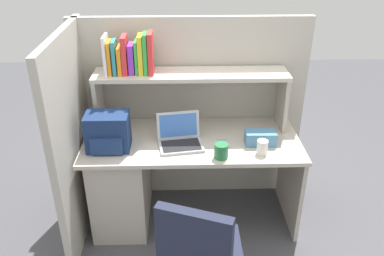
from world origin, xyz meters
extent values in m
plane|color=#4C4C51|center=(0.00, 0.00, 0.00)|extent=(8.00, 8.00, 0.00)
cube|color=beige|center=(0.00, 0.00, 0.71)|extent=(1.60, 0.70, 0.03)
cube|color=#B6AD9F|center=(-0.55, 0.00, 0.35)|extent=(0.40, 0.64, 0.70)
cube|color=#B6AD9F|center=(0.78, 0.00, 0.35)|extent=(0.03, 0.64, 0.70)
cube|color=#B2ADA0|center=(0.00, 0.38, 0.78)|extent=(1.84, 0.05, 1.55)
cube|color=#B2ADA0|center=(-0.85, -0.05, 0.78)|extent=(0.05, 1.06, 1.55)
cube|color=#B3A99C|center=(-0.70, 0.20, 0.94)|extent=(0.03, 0.28, 0.42)
cube|color=#B3A99C|center=(0.70, 0.20, 0.94)|extent=(0.03, 0.28, 0.42)
cube|color=beige|center=(0.00, 0.20, 1.17)|extent=(1.44, 0.28, 0.03)
cube|color=white|center=(-0.61, 0.20, 1.32)|extent=(0.02, 0.18, 0.28)
cube|color=orange|center=(-0.58, 0.20, 1.30)|extent=(0.03, 0.14, 0.24)
cube|color=teal|center=(-0.55, 0.19, 1.30)|extent=(0.03, 0.14, 0.25)
cube|color=orange|center=(-0.51, 0.21, 1.28)|extent=(0.03, 0.17, 0.20)
cube|color=red|center=(-0.48, 0.21, 1.32)|extent=(0.04, 0.15, 0.27)
cube|color=purple|center=(-0.43, 0.21, 1.29)|extent=(0.04, 0.14, 0.22)
cube|color=green|center=(-0.39, 0.21, 1.30)|extent=(0.02, 0.14, 0.24)
cube|color=yellow|center=(-0.36, 0.20, 1.32)|extent=(0.03, 0.15, 0.28)
cube|color=green|center=(-0.33, 0.20, 1.33)|extent=(0.03, 0.14, 0.29)
cube|color=red|center=(-0.29, 0.20, 1.33)|extent=(0.04, 0.15, 0.30)
cube|color=#B7BABF|center=(-0.08, -0.11, 0.74)|extent=(0.34, 0.27, 0.02)
cube|color=black|center=(-0.08, -0.12, 0.75)|extent=(0.30, 0.21, 0.00)
cube|color=#B7BABF|center=(-0.10, 0.00, 0.85)|extent=(0.31, 0.10, 0.20)
cube|color=#3F72CC|center=(-0.10, -0.01, 0.85)|extent=(0.28, 0.08, 0.16)
cube|color=navy|center=(-0.59, -0.11, 0.86)|extent=(0.30, 0.20, 0.27)
cube|color=navy|center=(-0.59, -0.21, 0.80)|extent=(0.22, 0.04, 0.12)
cube|color=#7299C6|center=(0.22, -0.11, 0.75)|extent=(0.07, 0.11, 0.03)
cylinder|color=white|center=(0.48, -0.22, 0.78)|extent=(0.08, 0.08, 0.10)
cube|color=teal|center=(0.49, -0.08, 0.78)|extent=(0.22, 0.12, 0.10)
cylinder|color=#26723F|center=(0.19, -0.26, 0.78)|extent=(0.10, 0.10, 0.10)
cube|color=#1E2338|center=(0.05, -0.89, 0.45)|extent=(0.44, 0.44, 0.08)
cube|color=#1E2338|center=(-0.02, -1.07, 0.71)|extent=(0.40, 0.19, 0.44)
camera|label=1|loc=(-0.07, -2.59, 2.20)|focal=37.56mm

